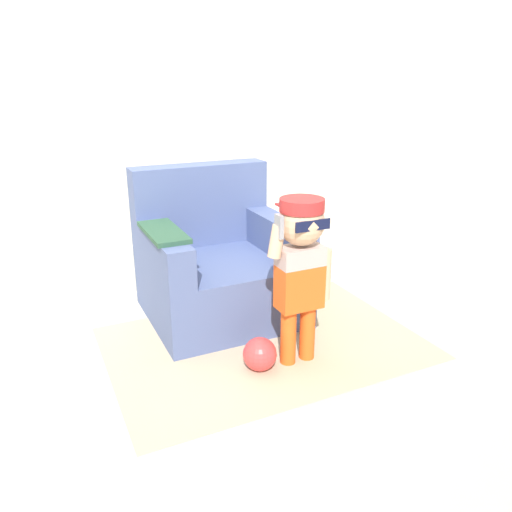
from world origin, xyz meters
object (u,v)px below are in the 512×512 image
person_child (301,256)px  side_table (301,257)px  toy_ball (260,354)px  armchair (217,265)px

person_child → side_table: (0.61, 1.01, -0.43)m
person_child → toy_ball: bearing=178.5°
side_table → toy_ball: size_ratio=2.03×
person_child → armchair: bearing=102.6°
side_table → toy_ball: 1.34m
armchair → side_table: armchair is taller
person_child → toy_ball: person_child is taller
armchair → toy_ball: armchair is taller
person_child → side_table: bearing=58.9°
person_child → toy_ball: 0.63m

